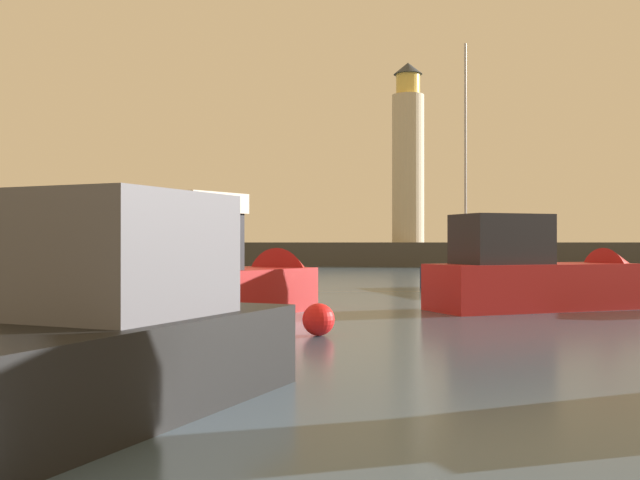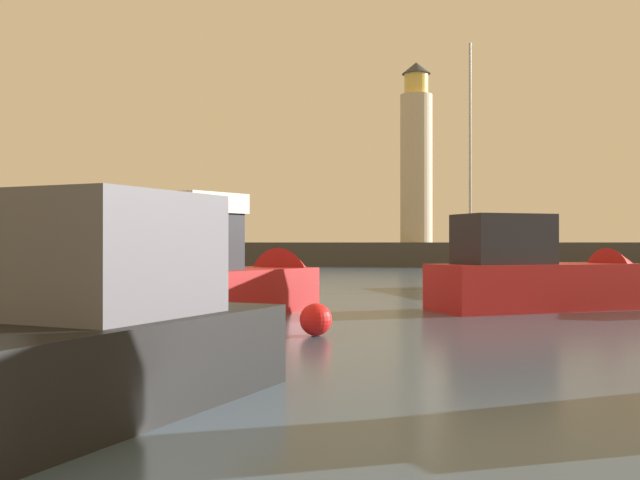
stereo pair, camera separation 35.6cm
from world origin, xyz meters
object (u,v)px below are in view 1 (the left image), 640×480
motorboat_0 (239,279)px  mooring_buoy (319,320)px  sailboat_moored (473,279)px  motorboat_1 (554,277)px  motorboat_6 (19,359)px  motorboat_5 (138,280)px  lighthouse (408,157)px

motorboat_0 → mooring_buoy: bearing=-55.1°
sailboat_moored → motorboat_0: bearing=-121.7°
motorboat_1 → motorboat_6: size_ratio=0.96×
motorboat_5 → sailboat_moored: size_ratio=0.52×
lighthouse → motorboat_6: lighthouse is taller
motorboat_0 → lighthouse: bearing=87.9°
motorboat_5 → sailboat_moored: sailboat_moored is taller
sailboat_moored → mooring_buoy: size_ratio=14.78×
motorboat_0 → motorboat_1: bearing=19.7°
motorboat_0 → motorboat_5: 7.60m
lighthouse → motorboat_5: lighthouse is taller
mooring_buoy → motorboat_0: bearing=124.9°
motorboat_0 → mooring_buoy: (3.69, -5.29, -0.71)m
lighthouse → mooring_buoy: lighthouse is taller
sailboat_moored → mooring_buoy: (-4.01, -17.73, -0.18)m
motorboat_5 → lighthouse: bearing=80.7°
motorboat_0 → mooring_buoy: size_ratio=12.03×
mooring_buoy → motorboat_6: bearing=-98.4°
motorboat_5 → motorboat_0: bearing=-40.7°
motorboat_0 → motorboat_5: size_ratio=1.56×
lighthouse → motorboat_0: (-1.86, -51.41, -9.76)m
motorboat_0 → motorboat_6: size_ratio=1.03×
motorboat_5 → motorboat_6: (7.93, -20.61, 0.16)m
motorboat_5 → mooring_buoy: motorboat_5 is taller
motorboat_5 → mooring_buoy: (9.45, -10.24, -0.41)m
motorboat_1 → mooring_buoy: bearing=-126.5°
motorboat_1 → motorboat_6: 21.02m
motorboat_5 → mooring_buoy: 13.94m
sailboat_moored → motorboat_5: bearing=-150.9°
mooring_buoy → motorboat_1: bearing=53.5°
motorboat_0 → mooring_buoy: motorboat_0 is taller
motorboat_0 → motorboat_5: (-5.76, 4.95, -0.30)m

